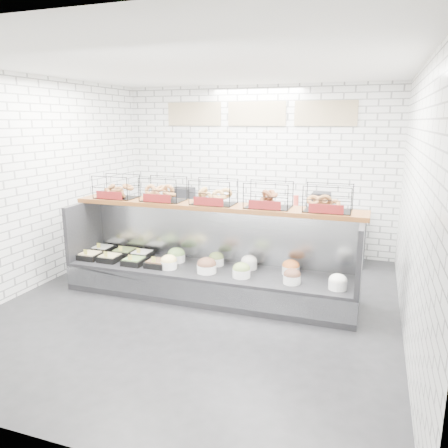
% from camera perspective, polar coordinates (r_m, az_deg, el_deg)
% --- Properties ---
extents(ground, '(5.50, 5.50, 0.00)m').
position_cam_1_polar(ground, '(5.91, -3.08, -10.38)').
color(ground, black).
rests_on(ground, ground).
extents(room_shell, '(5.02, 5.51, 3.01)m').
position_cam_1_polar(room_shell, '(5.98, -1.12, 10.30)').
color(room_shell, silver).
rests_on(room_shell, ground).
extents(display_case, '(4.00, 0.90, 1.20)m').
position_cam_1_polar(display_case, '(6.09, -2.04, -6.31)').
color(display_case, black).
rests_on(display_case, ground).
extents(bagel_shelf, '(4.10, 0.50, 0.40)m').
position_cam_1_polar(bagel_shelf, '(5.98, -1.38, 3.73)').
color(bagel_shelf, '#532B11').
rests_on(bagel_shelf, display_case).
extents(prep_counter, '(4.00, 0.60, 1.20)m').
position_cam_1_polar(prep_counter, '(7.95, 3.44, -0.58)').
color(prep_counter, '#93969B').
rests_on(prep_counter, ground).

